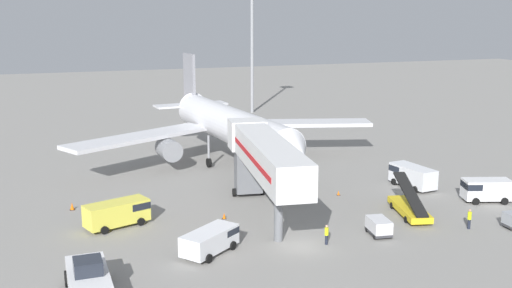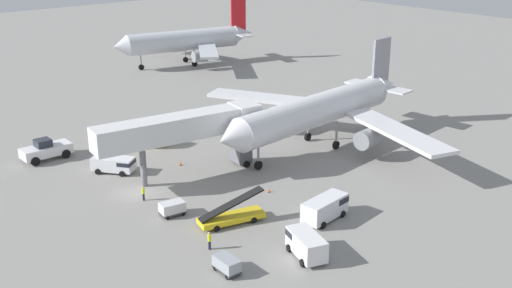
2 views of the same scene
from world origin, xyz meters
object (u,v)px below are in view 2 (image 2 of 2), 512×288
belt_loader_truck (231,216)px  service_van_near_center (306,243)px  ground_crew_worker_foreground (209,240)px  safety_cone_alpha (181,163)px  baggage_cart_near_left (172,208)px  service_van_rear_left (150,135)px  ground_crew_worker_midground (143,193)px  service_van_near_right (326,207)px  airplane_background (188,41)px  baggage_cart_outer_right (227,264)px  safety_cone_charlie (173,126)px  airplane_at_gate (321,110)px  service_van_far_right (115,164)px  pushback_tug (46,150)px  safety_cone_bravo (269,190)px  jet_bridge (190,129)px

belt_loader_truck → service_van_near_center: size_ratio=1.41×
ground_crew_worker_foreground → safety_cone_alpha: (-18.53, 9.36, -0.64)m
belt_loader_truck → baggage_cart_near_left: belt_loader_truck is taller
service_van_rear_left → ground_crew_worker_midground: size_ratio=3.57×
service_van_near_right → airplane_background: size_ratio=0.18×
service_van_near_center → baggage_cart_outer_right: 7.31m
service_van_rear_left → safety_cone_charlie: 6.85m
ground_crew_worker_midground → service_van_near_right: bearing=36.6°
service_van_near_right → baggage_cart_outer_right: service_van_near_right is taller
airplane_at_gate → baggage_cart_near_left: bearing=-79.8°
safety_cone_alpha → ground_crew_worker_midground: bearing=-55.9°
airplane_background → service_van_far_right: bearing=-43.1°
airplane_at_gate → ground_crew_worker_foreground: (12.57, -27.16, -3.97)m
service_van_near_right → baggage_cart_outer_right: (1.49, -13.47, -0.51)m
pushback_tug → airplane_background: size_ratio=0.20×
airplane_at_gate → service_van_far_right: 26.72m
baggage_cart_near_left → service_van_rear_left: bearing=154.4°
service_van_far_right → safety_cone_bravo: (15.86, 9.90, -0.81)m
jet_bridge → ground_crew_worker_midground: (2.41, -7.76, -4.79)m
airplane_at_gate → baggage_cart_outer_right: size_ratio=15.34×
pushback_tug → ground_crew_worker_midground: 18.40m
safety_cone_charlie → service_van_near_center: bearing=-16.1°
safety_cone_bravo → baggage_cart_outer_right: bearing=-53.7°
jet_bridge → safety_cone_bravo: jet_bridge is taller
airplane_at_gate → belt_loader_truck: size_ratio=5.61×
service_van_near_right → service_van_near_center: 7.58m
jet_bridge → service_van_far_right: bearing=-136.0°
belt_loader_truck → safety_cone_alpha: bearing=163.4°
service_van_near_center → safety_cone_bravo: bearing=151.8°
pushback_tug → service_van_near_center: 38.13m
airplane_at_gate → pushback_tug: bearing=-122.2°
safety_cone_bravo → airplane_background: size_ratio=0.02×
pushback_tug → airplane_background: bearing=126.8°
safety_cone_alpha → safety_cone_charlie: 14.28m
jet_bridge → baggage_cart_near_left: bearing=-45.3°
service_van_far_right → baggage_cart_outer_right: service_van_far_right is taller
baggage_cart_outer_right → ground_crew_worker_foreground: size_ratio=1.45×
ground_crew_worker_foreground → safety_cone_alpha: size_ratio=3.20×
safety_cone_alpha → jet_bridge: bearing=-12.4°
service_van_near_right → safety_cone_alpha: 21.31m
service_van_near_right → service_van_near_center: service_van_near_right is taller
airplane_at_gate → pushback_tug: 34.67m
airplane_at_gate → baggage_cart_near_left: airplane_at_gate is taller
service_van_far_right → jet_bridge: bearing=44.0°
belt_loader_truck → safety_cone_bravo: bearing=112.3°
baggage_cart_near_left → safety_cone_bravo: bearing=79.4°
service_van_near_center → service_van_near_right: bearing=120.2°
service_van_near_center → belt_loader_truck: bearing=-173.5°
airplane_at_gate → safety_cone_bravo: airplane_at_gate is taller
baggage_cart_near_left → ground_crew_worker_midground: size_ratio=1.63×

